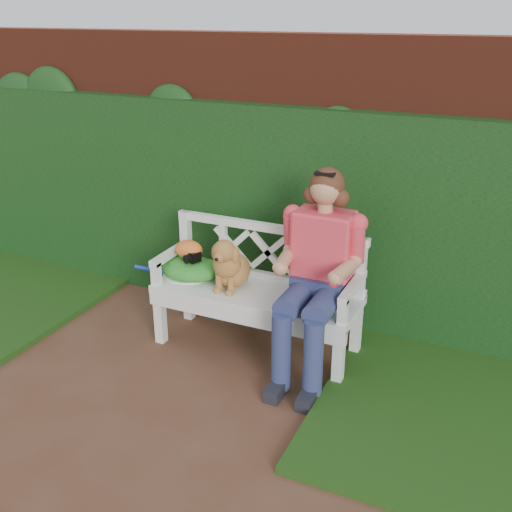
% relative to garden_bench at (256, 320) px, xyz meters
% --- Properties ---
extents(ground, '(60.00, 60.00, 0.00)m').
position_rel_garden_bench_xyz_m(ground, '(-0.45, -1.05, -0.24)').
color(ground, '#502B1B').
extents(brick_wall, '(10.00, 0.30, 2.20)m').
position_rel_garden_bench_xyz_m(brick_wall, '(-0.45, 0.85, 0.86)').
color(brick_wall, '#612416').
rests_on(brick_wall, ground).
extents(ivy_hedge, '(10.00, 0.18, 1.70)m').
position_rel_garden_bench_xyz_m(ivy_hedge, '(-0.45, 0.63, 0.61)').
color(ivy_hedge, '#1D4E1A').
rests_on(ivy_hedge, ground).
extents(garden_bench, '(1.61, 0.68, 0.48)m').
position_rel_garden_bench_xyz_m(garden_bench, '(0.00, 0.00, 0.00)').
color(garden_bench, white).
rests_on(garden_bench, ground).
extents(seated_woman, '(0.75, 0.90, 1.42)m').
position_rel_garden_bench_xyz_m(seated_woman, '(0.48, -0.02, 0.47)').
color(seated_woman, red).
rests_on(seated_woman, ground).
extents(dog, '(0.36, 0.43, 0.40)m').
position_rel_garden_bench_xyz_m(dog, '(-0.19, -0.02, 0.44)').
color(dog, '#AE763D').
rests_on(dog, garden_bench).
extents(tennis_racket, '(0.70, 0.50, 0.03)m').
position_rel_garden_bench_xyz_m(tennis_racket, '(-0.61, -0.03, 0.26)').
color(tennis_racket, white).
rests_on(tennis_racket, garden_bench).
extents(green_bag, '(0.46, 0.36, 0.16)m').
position_rel_garden_bench_xyz_m(green_bag, '(-0.54, -0.00, 0.32)').
color(green_bag, '#2E8F22').
rests_on(green_bag, garden_bench).
extents(camera_item, '(0.13, 0.12, 0.07)m').
position_rel_garden_bench_xyz_m(camera_item, '(-0.50, -0.03, 0.43)').
color(camera_item, black).
rests_on(camera_item, green_bag).
extents(baseball_glove, '(0.26, 0.24, 0.14)m').
position_rel_garden_bench_xyz_m(baseball_glove, '(-0.56, 0.01, 0.46)').
color(baseball_glove, orange).
rests_on(baseball_glove, green_bag).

